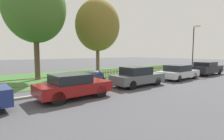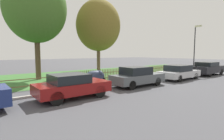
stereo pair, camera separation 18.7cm
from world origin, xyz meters
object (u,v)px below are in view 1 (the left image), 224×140
object	(u,v)px
parked_car_white_van	(206,68)
street_lamp	(194,44)
parked_car_black_saloon	(73,85)
tree_nearest_kerb	(35,8)
covered_motorcycle	(95,76)
tree_behind_motorcycle	(98,26)
parked_car_navy_estate	(137,76)
parked_car_red_compact	(178,72)

from	to	relation	value
parked_car_white_van	street_lamp	xyz separation A→B (m)	(0.57, 1.77, 2.80)
parked_car_black_saloon	street_lamp	distance (m)	17.05
parked_car_black_saloon	tree_nearest_kerb	bearing A→B (deg)	86.60
covered_motorcycle	street_lamp	distance (m)	13.89
parked_car_white_van	tree_behind_motorcycle	bearing A→B (deg)	140.97
tree_behind_motorcycle	street_lamp	xyz separation A→B (m)	(9.94, -5.83, -1.86)
street_lamp	tree_behind_motorcycle	bearing A→B (deg)	149.59
parked_car_white_van	street_lamp	distance (m)	3.36
parked_car_navy_estate	covered_motorcycle	world-z (taller)	parked_car_navy_estate
tree_nearest_kerb	covered_motorcycle	bearing A→B (deg)	-63.55
parked_car_red_compact	tree_behind_motorcycle	size ratio (longest dim) A/B	0.54
parked_car_navy_estate	parked_car_white_van	world-z (taller)	parked_car_white_van
tree_nearest_kerb	parked_car_navy_estate	bearing A→B (deg)	-58.15
parked_car_red_compact	parked_car_white_van	bearing A→B (deg)	-1.45
parked_car_red_compact	street_lamp	world-z (taller)	street_lamp
parked_car_black_saloon	parked_car_white_van	world-z (taller)	parked_car_white_van
parked_car_black_saloon	street_lamp	world-z (taller)	street_lamp
parked_car_red_compact	covered_motorcycle	distance (m)	7.88
tree_behind_motorcycle	street_lamp	bearing A→B (deg)	-30.41
parked_car_navy_estate	tree_nearest_kerb	size ratio (longest dim) A/B	0.44
parked_car_red_compact	tree_nearest_kerb	size ratio (longest dim) A/B	0.46
parked_car_red_compact	street_lamp	size ratio (longest dim) A/B	0.78
parked_car_black_saloon	parked_car_red_compact	bearing A→B (deg)	0.57
parked_car_black_saloon	covered_motorcycle	distance (m)	4.11
parked_car_black_saloon	parked_car_white_van	xyz separation A→B (m)	(16.12, 0.15, 0.06)
covered_motorcycle	parked_car_navy_estate	bearing A→B (deg)	-44.30
parked_car_navy_estate	tree_behind_motorcycle	xyz separation A→B (m)	(1.47, 7.47, 4.70)
parked_car_white_van	tree_nearest_kerb	xyz separation A→B (m)	(-15.72, 7.99, 5.65)
parked_car_white_van	tree_nearest_kerb	distance (m)	18.52
parked_car_navy_estate	tree_nearest_kerb	bearing A→B (deg)	123.09
tree_behind_motorcycle	parked_car_navy_estate	bearing A→B (deg)	-101.12
parked_car_black_saloon	covered_motorcycle	world-z (taller)	parked_car_black_saloon
tree_nearest_kerb	tree_behind_motorcycle	xyz separation A→B (m)	(6.35, -0.39, -0.99)
parked_car_navy_estate	tree_nearest_kerb	world-z (taller)	tree_nearest_kerb
street_lamp	covered_motorcycle	bearing A→B (deg)	176.87
parked_car_red_compact	parked_car_white_van	size ratio (longest dim) A/B	0.97
parked_car_navy_estate	covered_motorcycle	size ratio (longest dim) A/B	2.23
tree_nearest_kerb	parked_car_white_van	bearing A→B (deg)	-26.96
covered_motorcycle	tree_nearest_kerb	size ratio (longest dim) A/B	0.20
parked_car_navy_estate	parked_car_red_compact	size ratio (longest dim) A/B	0.95
covered_motorcycle	tree_behind_motorcycle	xyz separation A→B (m)	(3.63, 5.09, 4.75)
parked_car_black_saloon	tree_behind_motorcycle	xyz separation A→B (m)	(6.75, 7.76, 4.73)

